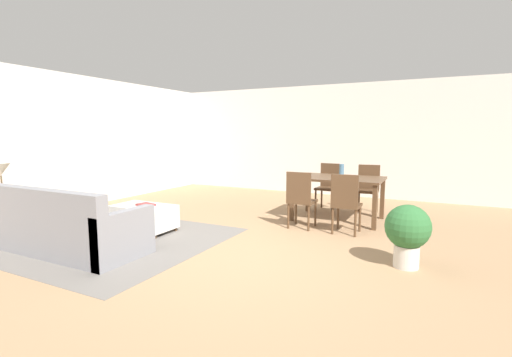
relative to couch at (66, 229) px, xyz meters
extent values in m
plane|color=#9E7A56|center=(2.08, 0.93, -0.29)|extent=(10.80, 10.80, 0.00)
cube|color=silver|center=(2.08, 5.93, 1.06)|extent=(9.00, 0.12, 2.70)
cube|color=silver|center=(-2.42, 1.43, 1.06)|extent=(0.12, 11.00, 2.70)
cube|color=slate|center=(0.10, 0.61, -0.29)|extent=(3.00, 2.80, 0.01)
cube|color=gray|center=(0.00, 0.05, -0.08)|extent=(2.13, 0.87, 0.42)
cube|color=gray|center=(0.00, -0.30, 0.35)|extent=(2.13, 0.16, 0.44)
cube|color=gray|center=(-1.00, 0.05, 0.02)|extent=(0.14, 0.87, 0.62)
cube|color=gray|center=(0.99, 0.05, 0.02)|extent=(0.14, 0.87, 0.62)
cube|color=tan|center=(-0.56, -0.05, 0.30)|extent=(0.35, 0.12, 0.34)
cube|color=silver|center=(0.00, -0.04, 0.31)|extent=(0.37, 0.12, 0.38)
cube|color=gray|center=(0.55, -0.04, 0.31)|extent=(0.38, 0.12, 0.38)
cube|color=silver|center=(0.21, 1.18, -0.06)|extent=(0.94, 0.56, 0.35)
cylinder|color=#513823|center=(-0.22, 1.41, -0.26)|extent=(0.05, 0.05, 0.06)
cylinder|color=#513823|center=(0.63, 1.41, -0.26)|extent=(0.05, 0.05, 0.06)
cylinder|color=#513823|center=(-0.22, 0.95, -0.26)|extent=(0.05, 0.05, 0.06)
cylinder|color=#513823|center=(0.63, 0.95, -0.26)|extent=(0.05, 0.05, 0.06)
cube|color=olive|center=(-1.37, 0.01, 0.26)|extent=(0.40, 0.40, 0.03)
cylinder|color=olive|center=(-1.54, 0.18, -0.02)|extent=(0.04, 0.04, 0.54)
cylinder|color=olive|center=(-1.20, 0.18, -0.02)|extent=(0.04, 0.04, 0.54)
cylinder|color=brown|center=(-1.37, 0.01, 0.29)|extent=(0.16, 0.16, 0.02)
cylinder|color=brown|center=(-1.37, 0.01, 0.46)|extent=(0.02, 0.02, 0.32)
cone|color=beige|center=(-1.37, 0.01, 0.71)|extent=(0.26, 0.26, 0.18)
cube|color=#513823|center=(2.70, 3.30, 0.45)|extent=(1.51, 0.98, 0.04)
cube|color=#513823|center=(2.01, 3.74, 0.07)|extent=(0.07, 0.07, 0.72)
cube|color=#513823|center=(3.40, 3.74, 0.07)|extent=(0.07, 0.07, 0.72)
cube|color=#513823|center=(2.01, 2.87, 0.07)|extent=(0.07, 0.07, 0.72)
cube|color=#513823|center=(3.40, 2.87, 0.07)|extent=(0.07, 0.07, 0.72)
cube|color=#513823|center=(2.32, 2.52, 0.14)|extent=(0.40, 0.40, 0.04)
cube|color=#513823|center=(2.32, 2.34, 0.39)|extent=(0.40, 0.04, 0.47)
cylinder|color=#513823|center=(2.16, 2.69, -0.09)|extent=(0.04, 0.04, 0.41)
cylinder|color=#513823|center=(2.50, 2.69, -0.09)|extent=(0.04, 0.04, 0.41)
cylinder|color=#513823|center=(2.15, 2.35, -0.09)|extent=(0.04, 0.04, 0.41)
cylinder|color=#513823|center=(2.49, 2.35, -0.09)|extent=(0.04, 0.04, 0.41)
cube|color=#513823|center=(3.04, 2.51, 0.14)|extent=(0.40, 0.40, 0.04)
cube|color=#513823|center=(3.04, 2.33, 0.39)|extent=(0.40, 0.04, 0.47)
cylinder|color=#513823|center=(2.87, 2.68, -0.09)|extent=(0.04, 0.04, 0.41)
cylinder|color=#513823|center=(3.21, 2.68, -0.09)|extent=(0.04, 0.04, 0.41)
cylinder|color=#513823|center=(2.87, 2.34, -0.09)|extent=(0.04, 0.04, 0.41)
cylinder|color=#513823|center=(3.21, 2.34, -0.09)|extent=(0.04, 0.04, 0.41)
cube|color=#513823|center=(2.30, 4.04, 0.14)|extent=(0.43, 0.43, 0.04)
cube|color=#513823|center=(2.31, 4.22, 0.39)|extent=(0.40, 0.07, 0.47)
cylinder|color=#513823|center=(2.46, 3.86, -0.09)|extent=(0.04, 0.04, 0.41)
cylinder|color=#513823|center=(2.12, 3.88, -0.09)|extent=(0.04, 0.04, 0.41)
cylinder|color=#513823|center=(2.48, 4.20, -0.09)|extent=(0.04, 0.04, 0.41)
cylinder|color=#513823|center=(2.14, 4.22, -0.09)|extent=(0.04, 0.04, 0.41)
cube|color=#513823|center=(3.08, 4.05, 0.14)|extent=(0.43, 0.43, 0.04)
cube|color=#513823|center=(3.07, 4.23, 0.39)|extent=(0.40, 0.07, 0.47)
cylinder|color=#513823|center=(3.26, 3.90, -0.09)|extent=(0.04, 0.04, 0.41)
cylinder|color=#513823|center=(2.92, 3.87, -0.09)|extent=(0.04, 0.04, 0.41)
cylinder|color=#513823|center=(3.24, 4.24, -0.09)|extent=(0.04, 0.04, 0.41)
cylinder|color=#513823|center=(2.90, 4.21, -0.09)|extent=(0.04, 0.04, 0.41)
cylinder|color=slate|center=(2.75, 3.35, 0.58)|extent=(0.08, 0.08, 0.23)
cube|color=maroon|center=(0.26, 1.17, 0.13)|extent=(0.30, 0.26, 0.03)
cylinder|color=beige|center=(3.99, 1.37, -0.16)|extent=(0.28, 0.28, 0.26)
sphere|color=#2D6633|center=(3.99, 1.37, 0.18)|extent=(0.50, 0.50, 0.50)
camera|label=1|loc=(4.26, -2.98, 1.23)|focal=25.52mm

